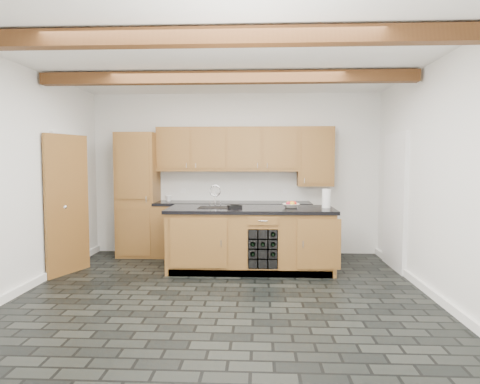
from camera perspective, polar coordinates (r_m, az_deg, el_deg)
The scene contains 10 objects.
ground at distance 5.29m, azimuth -2.25°, elevation -13.69°, with size 5.00×5.00×0.00m, color black.
room_shell at distance 5.57m, azimuth -2.70°, elevation 3.17°, with size 5.01×5.00×5.00m.
back_cabinetry at distance 7.32m, azimuth -3.68°, elevation -0.91°, with size 3.65×0.62×2.20m.
island at distance 6.40m, azimuth 1.49°, elevation -6.26°, with size 2.48×0.96×0.93m.
faucet at distance 6.42m, azimuth -3.47°, elevation -1.75°, with size 0.45×0.40×0.34m.
kitchen_scale at distance 6.28m, azimuth -0.69°, elevation -1.92°, with size 0.22×0.18×0.06m.
fruit_bowl at distance 6.37m, azimuth 6.81°, elevation -1.84°, with size 0.26×0.26×0.06m, color beige.
fruit_cluster at distance 6.37m, azimuth 6.81°, elevation -1.53°, with size 0.16×0.17×0.07m.
paper_towel at distance 6.46m, azimuth 11.43°, elevation -0.85°, with size 0.12×0.12×0.28m, color white.
mug at distance 7.48m, azimuth -9.50°, elevation -0.84°, with size 0.11×0.11×0.10m, color white.
Camera 1 is at (0.44, -5.02, 1.61)m, focal length 32.00 mm.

